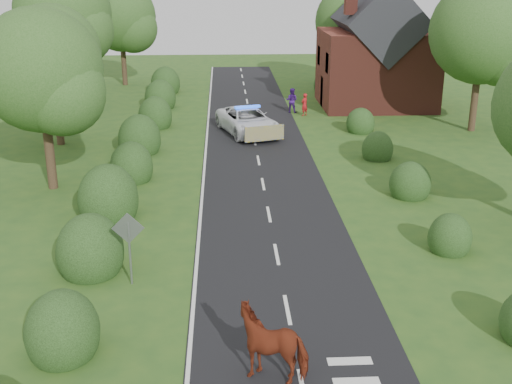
{
  "coord_description": "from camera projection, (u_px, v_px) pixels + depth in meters",
  "views": [
    {
      "loc": [
        -1.86,
        -17.28,
        10.01
      ],
      "look_at": [
        -0.59,
        7.26,
        1.3
      ],
      "focal_mm": 45.0,
      "sensor_mm": 36.0,
      "label": 1
    }
  ],
  "objects": [
    {
      "name": "ground",
      "position": [
        287.0,
        310.0,
        19.7
      ],
      "size": [
        120.0,
        120.0,
        0.0
      ],
      "primitive_type": "plane",
      "color": "#2B511E"
    },
    {
      "name": "pedestrian_purple",
      "position": [
        292.0,
        100.0,
        45.85
      ],
      "size": [
        1.03,
        0.92,
        1.76
      ],
      "primitive_type": "imported",
      "rotation": [
        0.0,
        0.0,
        2.79
      ],
      "color": "#3D1771",
      "rests_on": "ground"
    },
    {
      "name": "road_markings",
      "position": [
        230.0,
        178.0,
        31.78
      ],
      "size": [
        4.96,
        70.0,
        0.01
      ],
      "color": "white",
      "rests_on": "road"
    },
    {
      "name": "tree_left_b",
      "position": [
        56.0,
        58.0,
        36.16
      ],
      "size": [
        5.74,
        5.6,
        8.07
      ],
      "color": "#332316",
      "rests_on": "ground"
    },
    {
      "name": "house",
      "position": [
        377.0,
        55.0,
        47.14
      ],
      "size": [
        8.0,
        7.4,
        9.17
      ],
      "color": "maroon",
      "rests_on": "ground"
    },
    {
      "name": "tree_left_c",
      "position": [
        67.0,
        18.0,
        44.97
      ],
      "size": [
        6.97,
        6.8,
        10.22
      ],
      "color": "#332316",
      "rests_on": "ground"
    },
    {
      "name": "road_sign",
      "position": [
        129.0,
        238.0,
        20.79
      ],
      "size": [
        1.06,
        0.08,
        2.53
      ],
      "color": "gray",
      "rests_on": "ground"
    },
    {
      "name": "hedgerow_right",
      "position": [
        403.0,
        176.0,
        30.39
      ],
      "size": [
        2.1,
        45.78,
        2.1
      ],
      "color": "black",
      "rests_on": "ground"
    },
    {
      "name": "tree_right_c",
      "position": [
        354.0,
        24.0,
        54.0
      ],
      "size": [
        6.15,
        6.0,
        8.58
      ],
      "color": "#332316",
      "rests_on": "ground"
    },
    {
      "name": "road",
      "position": [
        259.0,
        166.0,
        33.82
      ],
      "size": [
        6.0,
        70.0,
        0.02
      ],
      "primitive_type": "cube",
      "color": "black",
      "rests_on": "ground"
    },
    {
      "name": "police_van",
      "position": [
        248.0,
        121.0,
        40.03
      ],
      "size": [
        4.32,
        6.43,
        1.78
      ],
      "rotation": [
        0.0,
        0.0,
        0.3
      ],
      "color": "white",
      "rests_on": "ground"
    },
    {
      "name": "tree_left_d",
      "position": [
        124.0,
        19.0,
        54.83
      ],
      "size": [
        6.15,
        6.0,
        8.89
      ],
      "color": "#332316",
      "rests_on": "ground"
    },
    {
      "name": "tree_left_a",
      "position": [
        46.0,
        76.0,
        28.6
      ],
      "size": [
        5.74,
        5.6,
        8.38
      ],
      "color": "#332316",
      "rests_on": "ground"
    },
    {
      "name": "hedgerow_left",
      "position": [
        125.0,
        174.0,
        30.14
      ],
      "size": [
        2.75,
        50.41,
        3.0
      ],
      "color": "black",
      "rests_on": "ground"
    },
    {
      "name": "tree_right_b",
      "position": [
        487.0,
        36.0,
        38.97
      ],
      "size": [
        6.56,
        6.4,
        9.4
      ],
      "color": "#332316",
      "rests_on": "ground"
    },
    {
      "name": "cow",
      "position": [
        274.0,
        346.0,
        16.43
      ],
      "size": [
        2.48,
        1.74,
        1.59
      ],
      "primitive_type": "imported",
      "rotation": [
        0.0,
        0.0,
        -1.84
      ],
      "color": "#5D2D16",
      "rests_on": "ground"
    },
    {
      "name": "pedestrian_red",
      "position": [
        304.0,
        105.0,
        44.91
      ],
      "size": [
        0.68,
        0.66,
        1.57
      ],
      "primitive_type": "imported",
      "rotation": [
        0.0,
        0.0,
        3.86
      ],
      "color": "#A9161A",
      "rests_on": "ground"
    }
  ]
}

